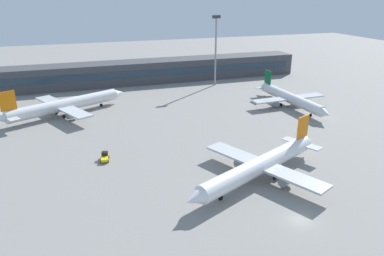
% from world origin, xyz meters
% --- Properties ---
extents(ground_plane, '(400.00, 400.00, 0.00)m').
position_xyz_m(ground_plane, '(0.00, 40.00, 0.00)').
color(ground_plane, gray).
extents(terminal_building, '(126.14, 12.13, 9.00)m').
position_xyz_m(terminal_building, '(0.00, 106.05, 4.50)').
color(terminal_building, '#3F4247').
rests_on(terminal_building, ground_plane).
extents(airplane_near, '(38.09, 27.46, 10.04)m').
position_xyz_m(airplane_near, '(0.23, 14.96, 3.06)').
color(airplane_near, white).
rests_on(airplane_near, ground_plane).
extents(airplane_mid, '(26.34, 37.83, 9.35)m').
position_xyz_m(airplane_mid, '(34.35, 56.09, 2.85)').
color(airplane_mid, silver).
rests_on(airplane_mid, ground_plane).
extents(airplane_far, '(39.71, 28.67, 10.53)m').
position_xyz_m(airplane_far, '(-36.43, 71.36, 3.21)').
color(airplane_far, silver).
rests_on(airplane_far, ground_plane).
extents(baggage_tug_yellow, '(2.31, 3.80, 1.75)m').
position_xyz_m(baggage_tug_yellow, '(-28.75, 34.31, 0.80)').
color(baggage_tug_yellow, yellow).
rests_on(baggage_tug_yellow, ground_plane).
extents(floodlight_tower_west, '(3.20, 0.80, 27.51)m').
position_xyz_m(floodlight_tower_west, '(21.81, 91.90, 15.80)').
color(floodlight_tower_west, gray).
rests_on(floodlight_tower_west, ground_plane).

